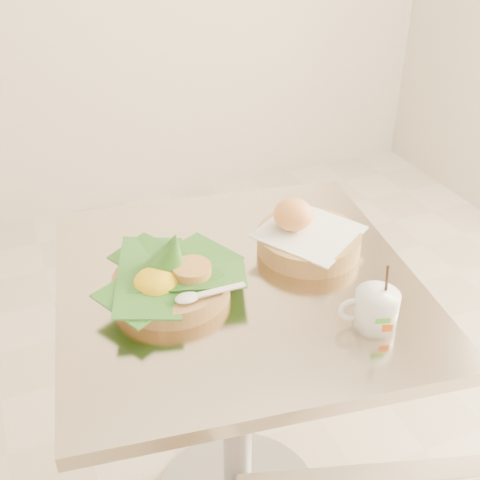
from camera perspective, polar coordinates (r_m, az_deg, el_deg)
name	(u,v)px	position (r m, az deg, el deg)	size (l,w,h in m)	color
cafe_table	(237,360)	(1.34, -0.26, -11.29)	(0.80, 0.80, 0.75)	gray
rice_basket	(171,277)	(1.15, -6.58, -3.51)	(0.28, 0.28, 0.14)	#A78647
bread_basket	(306,236)	(1.27, 6.29, 0.37)	(0.26, 0.26, 0.11)	#A78647
coffee_mug	(375,308)	(1.09, 12.68, -6.33)	(0.11, 0.08, 0.14)	white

